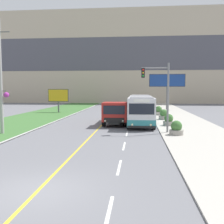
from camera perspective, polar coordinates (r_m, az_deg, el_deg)
ground_plane at (r=10.25m, az=-15.94°, el=-16.25°), size 300.00×300.00×0.00m
lane_marking_centre at (r=12.24m, az=-10.09°, el=-12.54°), size 2.88×140.00×0.01m
apartment_block_background at (r=70.98m, az=2.62°, el=11.68°), size 80.00×8.04×23.73m
city_bus at (r=28.64m, az=6.26°, el=0.64°), size 2.63×11.94×2.93m
dump_truck at (r=26.63m, az=0.86°, el=-0.25°), size 2.48×6.86×2.36m
utility_pole_near at (r=23.20m, az=-23.12°, el=6.51°), size 1.80×0.44×9.33m
traffic_light_mast at (r=22.00m, az=10.43°, el=5.00°), size 2.28×0.32×5.80m
billboard_large at (r=46.83m, az=11.91°, el=6.47°), size 6.20×0.24×6.25m
billboard_small at (r=41.68m, az=-11.60°, el=3.40°), size 3.22×0.24×3.65m
planter_round_near at (r=21.24m, az=13.84°, el=-3.54°), size 1.09×1.09×1.13m
planter_round_second at (r=26.39m, az=12.24°, el=-1.82°), size 1.09×1.09×1.15m
planter_round_third at (r=31.57m, az=11.18°, el=-0.65°), size 1.15×1.15×1.19m
planter_round_far at (r=36.75m, az=10.08°, el=0.20°), size 1.18×1.18×1.24m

